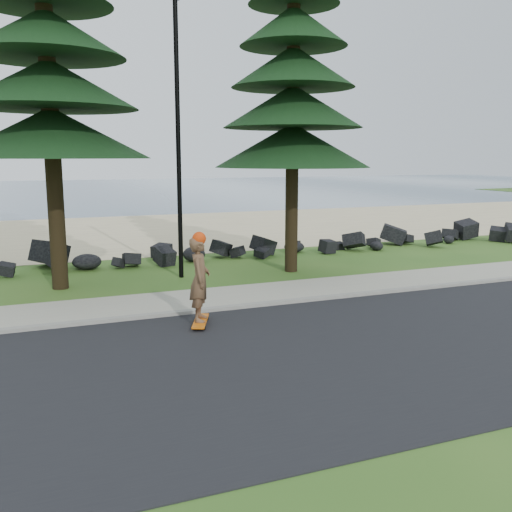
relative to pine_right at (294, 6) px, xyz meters
The scene contains 10 objects.
ground 9.19m from the pine_right, 141.34° to the right, with size 160.00×160.00×0.00m, color #2E581B.
road 11.39m from the pine_right, 115.62° to the right, with size 160.00×7.00×0.02m, color black.
kerb 9.46m from the pine_right, 133.41° to the right, with size 160.00×0.20×0.10m, color gray.
sidewalk 9.10m from the pine_right, 143.39° to the right, with size 160.00×2.00×0.08m, color gray.
beach_sand 14.61m from the pine_right, 106.65° to the left, with size 160.00×15.00×0.01m, color tan.
ocean 48.99m from the pine_right, 94.15° to the left, with size 160.00×58.00×0.01m, color #38526C.
seawall_boulders 9.19m from the pine_right, 141.34° to the left, with size 60.00×2.40×1.10m, color black, non-canonical shape.
pine_right is the anchor object (origin of this frame).
lamp_post 5.25m from the pine_right, behind, with size 0.25×0.14×8.14m.
skateboarder 9.49m from the pine_right, 133.11° to the right, with size 0.66×1.11×2.04m.
Camera 1 is at (-4.21, -13.40, 3.62)m, focal length 40.00 mm.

